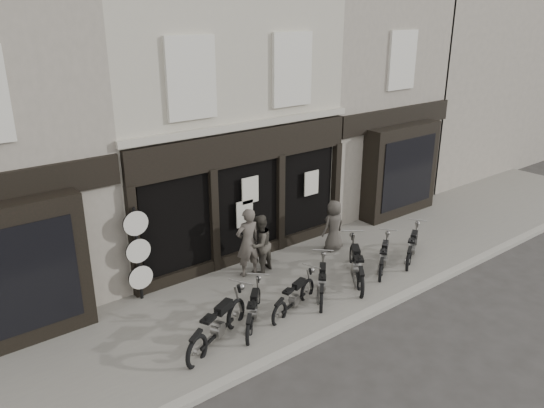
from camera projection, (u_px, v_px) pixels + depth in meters
ground_plane at (316, 302)px, 13.41m from camera, size 90.00×90.00×0.00m
pavement at (293, 286)px, 14.05m from camera, size 30.00×4.20×0.12m
kerb at (352, 321)px, 12.46m from camera, size 30.00×0.25×0.13m
central_building at (190, 109)px, 16.40m from camera, size 7.30×6.22×8.34m
neighbour_right at (337, 92)px, 20.06m from camera, size 5.60×6.73×8.34m
filler_right at (460, 75)px, 24.84m from camera, size 11.00×6.00×8.20m
motorcycle_0 at (218, 328)px, 11.52m from camera, size 2.17×1.30×1.12m
motorcycle_1 at (254, 312)px, 12.25m from camera, size 1.54×1.57×0.95m
motorcycle_2 at (294, 299)px, 12.83m from camera, size 1.86×0.89×0.93m
motorcycle_3 at (322, 284)px, 13.49m from camera, size 1.56×1.59×0.96m
motorcycle_4 at (356, 267)px, 14.25m from camera, size 1.68×1.95×1.11m
motorcycle_5 at (384, 259)px, 14.88m from camera, size 1.72×1.34×0.95m
motorcycle_6 at (412, 249)px, 15.49m from camera, size 1.86×1.28×0.99m
man_left at (248, 242)px, 14.22m from camera, size 0.76×0.55×1.93m
man_centre at (260, 244)px, 14.44m from camera, size 0.97×0.86×1.66m
man_right at (334, 226)px, 15.80m from camera, size 0.77×0.51×1.57m
advert_sign_post at (139, 258)px, 12.95m from camera, size 0.62×0.40×2.56m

